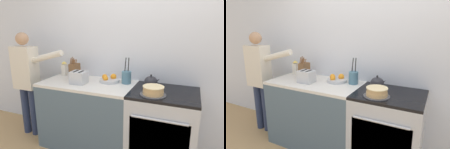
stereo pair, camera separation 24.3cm
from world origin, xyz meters
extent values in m
cube|color=silver|center=(0.00, 0.68, 1.30)|extent=(8.00, 0.04, 2.60)
cube|color=#4C6070|center=(-0.69, 0.33, 0.43)|extent=(1.23, 0.66, 0.87)
cube|color=silver|center=(-0.69, 0.33, 0.88)|extent=(1.23, 0.66, 0.03)
cube|color=#B7BABF|center=(0.31, 0.33, 0.44)|extent=(0.76, 0.66, 0.87)
cube|color=black|center=(0.31, 0.01, 0.46)|extent=(0.62, 0.01, 0.48)
cylinder|color=#B7BABF|center=(0.31, -0.02, 0.71)|extent=(0.57, 0.02, 0.02)
cube|color=black|center=(0.31, 0.33, 0.89)|extent=(0.76, 0.66, 0.03)
cylinder|color=#4C4C51|center=(0.20, 0.18, 0.91)|extent=(0.28, 0.28, 0.01)
cylinder|color=tan|center=(0.20, 0.18, 0.93)|extent=(0.23, 0.23, 0.04)
cylinder|color=tan|center=(0.20, 0.18, 0.97)|extent=(0.22, 0.22, 0.04)
cylinder|color=beige|center=(0.20, 0.18, 1.00)|extent=(0.23, 0.23, 0.01)
cylinder|color=#232328|center=(0.13, 0.44, 0.91)|extent=(0.11, 0.11, 0.01)
ellipsoid|color=#232328|center=(0.13, 0.44, 0.97)|extent=(0.16, 0.16, 0.14)
cone|color=#232328|center=(0.20, 0.44, 0.99)|extent=(0.08, 0.04, 0.07)
sphere|color=black|center=(0.13, 0.44, 1.05)|extent=(0.02, 0.02, 0.02)
cube|color=brown|center=(-0.96, 0.46, 1.01)|extent=(0.10, 0.15, 0.21)
cylinder|color=brown|center=(-0.99, 0.42, 1.15)|extent=(0.01, 0.04, 0.09)
cylinder|color=brown|center=(-0.96, 0.42, 1.14)|extent=(0.01, 0.03, 0.07)
cylinder|color=brown|center=(-0.92, 0.42, 1.14)|extent=(0.01, 0.03, 0.07)
cylinder|color=brown|center=(-0.99, 0.45, 1.15)|extent=(0.01, 0.04, 0.10)
cylinder|color=brown|center=(-0.96, 0.46, 1.14)|extent=(0.01, 0.03, 0.06)
cylinder|color=brown|center=(-0.92, 0.45, 1.14)|extent=(0.01, 0.03, 0.06)
cylinder|color=brown|center=(-0.99, 0.49, 1.15)|extent=(0.01, 0.04, 0.08)
cylinder|color=#477084|center=(-0.20, 0.48, 0.98)|extent=(0.12, 0.12, 0.16)
cylinder|color=black|center=(-0.18, 0.50, 1.10)|extent=(0.03, 0.03, 0.28)
cylinder|color=black|center=(-0.22, 0.49, 1.10)|extent=(0.02, 0.04, 0.28)
cylinder|color=#B7BABF|center=(-0.42, 0.46, 0.92)|extent=(0.26, 0.26, 0.04)
sphere|color=orange|center=(-0.46, 0.40, 0.96)|extent=(0.07, 0.07, 0.07)
sphere|color=orange|center=(-0.39, 0.52, 0.96)|extent=(0.08, 0.08, 0.08)
sphere|color=orange|center=(-0.50, 0.48, 0.96)|extent=(0.07, 0.07, 0.07)
cube|color=#B7BABF|center=(-0.77, 0.25, 0.98)|extent=(0.19, 0.17, 0.16)
cube|color=black|center=(-0.81, 0.25, 1.06)|extent=(0.02, 0.12, 0.00)
cube|color=black|center=(-0.73, 0.25, 1.06)|extent=(0.02, 0.12, 0.00)
cube|color=black|center=(-0.87, 0.25, 1.01)|extent=(0.02, 0.02, 0.01)
cube|color=white|center=(-1.19, 0.54, 0.98)|extent=(0.07, 0.07, 0.17)
pyramid|color=#E0BC4C|center=(-1.19, 0.54, 1.10)|extent=(0.07, 0.07, 0.03)
cylinder|color=#283351|center=(-1.73, 0.25, 0.37)|extent=(0.11, 0.11, 0.73)
cylinder|color=#283351|center=(-1.57, 0.25, 0.37)|extent=(0.11, 0.11, 0.73)
cube|color=beige|center=(-1.65, 0.25, 1.04)|extent=(0.34, 0.20, 0.61)
cylinder|color=beige|center=(-1.86, 0.25, 1.08)|extent=(0.08, 0.08, 0.52)
cylinder|color=beige|center=(-1.26, 0.25, 1.22)|extent=(0.52, 0.08, 0.21)
sphere|color=tan|center=(-1.65, 0.25, 1.45)|extent=(0.18, 0.18, 0.18)
camera|label=1|loc=(0.55, -1.89, 1.66)|focal=32.00mm
camera|label=2|loc=(0.77, -1.78, 1.66)|focal=32.00mm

